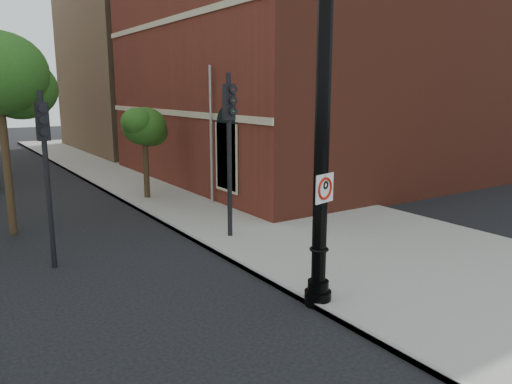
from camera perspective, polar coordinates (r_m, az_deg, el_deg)
ground at (r=9.55m, az=-1.97°, el=-16.60°), size 120.00×120.00×0.00m
sidewalk_right at (r=20.57m, az=-2.17°, el=-0.91°), size 8.00×60.00×0.12m
curb_edge at (r=18.89m, az=-12.49°, el=-2.29°), size 0.10×60.00×0.14m
brick_wall_building at (r=29.44m, az=10.91°, el=14.79°), size 22.30×16.30×12.50m
bg_building_tan_b at (r=42.48m, az=-4.73°, el=14.92°), size 22.00×14.00×14.00m
lamppost at (r=10.17m, az=7.49°, el=3.78°), size 0.58×0.58×6.81m
no_parking_sign at (r=10.11m, az=7.85°, el=0.44°), size 0.58×0.17×0.59m
traffic_signal_left at (r=13.40m, az=-22.97°, el=4.36°), size 0.29×0.37×4.51m
traffic_signal_right at (r=14.82m, az=-3.07°, el=7.15°), size 0.36×0.43×5.00m
utility_pole at (r=19.50m, az=-5.15°, el=6.27°), size 0.11×0.11×5.44m
street_tree_c at (r=20.95m, az=-12.61°, el=7.21°), size 2.13×1.92×3.83m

